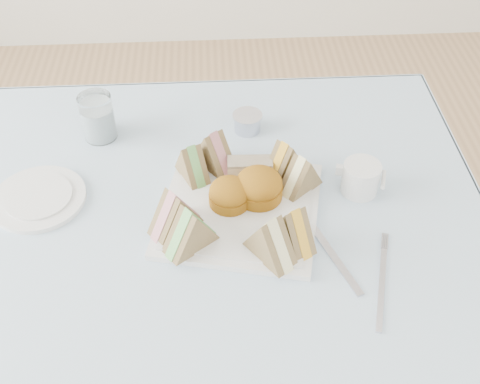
{
  "coord_description": "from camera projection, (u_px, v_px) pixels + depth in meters",
  "views": [
    {
      "loc": [
        0.01,
        -0.68,
        1.54
      ],
      "look_at": [
        0.05,
        0.08,
        0.8
      ],
      "focal_mm": 45.0,
      "sensor_mm": 36.0,
      "label": 1
    }
  ],
  "objects": [
    {
      "name": "water_glass",
      "position": [
        98.0,
        117.0,
        1.22
      ],
      "size": [
        0.07,
        0.07,
        0.1
      ],
      "primitive_type": "cylinder",
      "rotation": [
        0.0,
        0.0,
        -0.04
      ],
      "color": "white",
      "rests_on": "tablecloth"
    },
    {
      "name": "tea_strainer",
      "position": [
        247.0,
        123.0,
        1.26
      ],
      "size": [
        0.07,
        0.07,
        0.04
      ],
      "primitive_type": "cylinder",
      "rotation": [
        0.0,
        0.0,
        -0.14
      ],
      "color": "#B6B5C4",
      "rests_on": "tablecloth"
    },
    {
      "name": "scone_left",
      "position": [
        229.0,
        194.0,
        1.08
      ],
      "size": [
        0.09,
        0.09,
        0.05
      ],
      "primitive_type": "cylinder",
      "rotation": [
        0.0,
        0.0,
        -0.25
      ],
      "color": "brown",
      "rests_on": "serving_plate"
    },
    {
      "name": "fork",
      "position": [
        381.0,
        288.0,
        0.97
      ],
      "size": [
        0.06,
        0.17,
        0.0
      ],
      "primitive_type": "cube",
      "rotation": [
        0.0,
        0.0,
        -0.28
      ],
      "color": "#B6B5C4",
      "rests_on": "tablecloth"
    },
    {
      "name": "sandwich_fr_b",
      "position": [
        270.0,
        238.0,
        0.98
      ],
      "size": [
        0.09,
        0.1,
        0.08
      ],
      "primitive_type": null,
      "rotation": [
        0.0,
        0.0,
        -0.93
      ],
      "color": "#7B6446",
      "rests_on": "serving_plate"
    },
    {
      "name": "sandwich_fl_b",
      "position": [
        190.0,
        228.0,
        1.0
      ],
      "size": [
        0.1,
        0.09,
        0.08
      ],
      "primitive_type": null,
      "rotation": [
        0.0,
        0.0,
        0.64
      ],
      "color": "#7B6446",
      "rests_on": "serving_plate"
    },
    {
      "name": "table",
      "position": [
        218.0,
        361.0,
        1.3
      ],
      "size": [
        0.9,
        0.9,
        0.74
      ],
      "primitive_type": "cube",
      "color": "brown",
      "rests_on": "floor"
    },
    {
      "name": "serving_plate",
      "position": [
        240.0,
        209.0,
        1.1
      ],
      "size": [
        0.33,
        0.33,
        0.01
      ],
      "primitive_type": "cube",
      "rotation": [
        0.0,
        0.0,
        -0.22
      ],
      "color": "silver",
      "rests_on": "tablecloth"
    },
    {
      "name": "creamer_jug",
      "position": [
        361.0,
        178.0,
        1.12
      ],
      "size": [
        0.09,
        0.09,
        0.06
      ],
      "primitive_type": "cylinder",
      "rotation": [
        0.0,
        0.0,
        -0.29
      ],
      "color": "silver",
      "rests_on": "tablecloth"
    },
    {
      "name": "sandwich_fl_a",
      "position": [
        174.0,
        211.0,
        1.03
      ],
      "size": [
        0.1,
        0.09,
        0.08
      ],
      "primitive_type": null,
      "rotation": [
        0.0,
        0.0,
        0.64
      ],
      "color": "#7B6446",
      "rests_on": "serving_plate"
    },
    {
      "name": "side_plate",
      "position": [
        39.0,
        198.0,
        1.12
      ],
      "size": [
        0.2,
        0.2,
        0.01
      ],
      "primitive_type": "cylinder",
      "rotation": [
        0.0,
        0.0,
        -0.19
      ],
      "color": "silver",
      "rests_on": "tablecloth"
    },
    {
      "name": "knife",
      "position": [
        335.0,
        258.0,
        1.02
      ],
      "size": [
        0.07,
        0.16,
        0.0
      ],
      "primitive_type": "cube",
      "rotation": [
        0.0,
        0.0,
        0.35
      ],
      "color": "#B6B5C4",
      "rests_on": "tablecloth"
    },
    {
      "name": "sandwich_bl_b",
      "position": [
        214.0,
        150.0,
        1.14
      ],
      "size": [
        0.09,
        0.1,
        0.08
      ],
      "primitive_type": null,
      "rotation": [
        0.0,
        0.0,
        2.24
      ],
      "color": "#7B6446",
      "rests_on": "serving_plate"
    },
    {
      "name": "sandwich_br_a",
      "position": [
        301.0,
        173.0,
        1.1
      ],
      "size": [
        0.09,
        0.09,
        0.08
      ],
      "primitive_type": null,
      "rotation": [
        0.0,
        0.0,
        -2.44
      ],
      "color": "#7B6446",
      "rests_on": "serving_plate"
    },
    {
      "name": "scone_right",
      "position": [
        259.0,
        186.0,
        1.09
      ],
      "size": [
        0.1,
        0.1,
        0.06
      ],
      "primitive_type": "cylinder",
      "rotation": [
        0.0,
        0.0,
        0.17
      ],
      "color": "brown",
      "rests_on": "serving_plate"
    },
    {
      "name": "sandwich_fr_a",
      "position": [
        294.0,
        226.0,
        1.01
      ],
      "size": [
        0.08,
        0.1,
        0.08
      ],
      "primitive_type": null,
      "rotation": [
        0.0,
        0.0,
        -1.08
      ],
      "color": "#7B6446",
      "rests_on": "serving_plate"
    },
    {
      "name": "sandwich_bl_a",
      "position": [
        192.0,
        161.0,
        1.13
      ],
      "size": [
        0.07,
        0.09,
        0.07
      ],
      "primitive_type": null,
      "rotation": [
        0.0,
        0.0,
        2.01
      ],
      "color": "#7B6446",
      "rests_on": "serving_plate"
    },
    {
      "name": "pastry_slice",
      "position": [
        250.0,
        168.0,
        1.14
      ],
      "size": [
        0.09,
        0.04,
        0.04
      ],
      "primitive_type": "cube",
      "rotation": [
        0.0,
        0.0,
        -0.03
      ],
      "color": "beige",
      "rests_on": "serving_plate"
    },
    {
      "name": "tablecloth",
      "position": [
        212.0,
        248.0,
        1.04
      ],
      "size": [
        1.02,
        1.02,
        0.01
      ],
      "primitive_type": "cube",
      "color": "#9CB7CF",
      "rests_on": "table"
    },
    {
      "name": "sandwich_br_b",
      "position": [
        284.0,
        159.0,
        1.13
      ],
      "size": [
        0.09,
        0.09,
        0.08
      ],
      "primitive_type": null,
      "rotation": [
        0.0,
        0.0,
        -2.4
      ],
      "color": "#7B6446",
      "rests_on": "serving_plate"
    }
  ]
}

